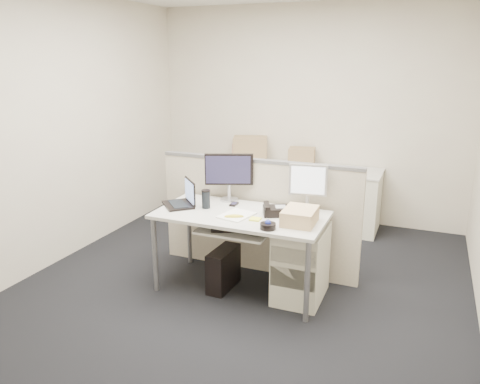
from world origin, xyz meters
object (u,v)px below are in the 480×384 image
at_px(desk, 241,220).
at_px(desk_phone, 276,211).
at_px(monitor_main, 229,177).
at_px(laptop, 178,193).

distance_m(desk, desk_phone, 0.33).
xyz_separation_m(monitor_main, desk_phone, (0.55, -0.24, -0.19)).
distance_m(laptop, desk_phone, 0.93).
height_order(laptop, desk_phone, laptop).
height_order(desk, laptop, laptop).
height_order(monitor_main, laptop, monitor_main).
bearing_deg(monitor_main, desk_phone, -45.07).
relative_size(desk, laptop, 4.71).
bearing_deg(monitor_main, desk, -73.50).
xyz_separation_m(desk, desk_phone, (0.30, 0.08, 0.10)).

